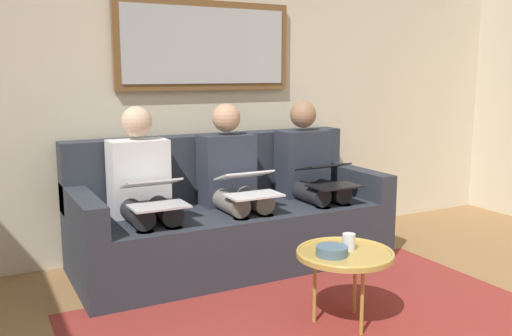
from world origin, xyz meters
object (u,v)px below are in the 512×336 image
object	(u,v)px
couch	(229,219)
person_right	(143,189)
cup	(349,242)
laptop_white	(248,184)
person_middle	(233,180)
person_left	(310,173)
laptop_silver	(155,193)
laptop_black	(328,175)
bowl	(332,251)
coffee_table	(345,255)
framed_mirror	(205,46)

from	to	relation	value
couch	person_right	distance (m)	0.71
cup	laptop_white	distance (m)	0.92
couch	person_middle	size ratio (longest dim) A/B	1.93
person_left	person_middle	size ratio (longest dim) A/B	1.00
person_right	laptop_silver	bearing A→B (deg)	90.00
laptop_silver	laptop_black	bearing A→B (deg)	179.90
cup	person_left	world-z (taller)	person_left
cup	bowl	bearing A→B (deg)	14.87
bowl	person_right	distance (m)	1.35
coffee_table	person_middle	bearing A→B (deg)	-84.22
person_middle	laptop_white	bearing A→B (deg)	90.00
laptop_white	person_right	xyz separation A→B (m)	(0.64, -0.24, -0.02)
bowl	laptop_black	distance (m)	1.13
person_left	laptop_white	size ratio (longest dim) A/B	3.20
cup	couch	bearing A→B (deg)	-82.49
bowl	person_right	xyz separation A→B (m)	(0.66, -1.16, 0.18)
couch	laptop_black	world-z (taller)	couch
laptop_black	couch	bearing A→B (deg)	-25.81
framed_mirror	person_left	world-z (taller)	framed_mirror
laptop_black	person_right	size ratio (longest dim) A/B	0.32
cup	person_right	bearing A→B (deg)	-54.70
cup	person_right	world-z (taller)	person_right
couch	cup	size ratio (longest dim) A/B	24.44
laptop_white	person_right	distance (m)	0.68
cup	framed_mirror	bearing A→B (deg)	-84.32
person_left	laptop_white	world-z (taller)	person_left
cup	bowl	distance (m)	0.14
laptop_white	laptop_silver	bearing A→B (deg)	-0.15
bowl	cup	bearing A→B (deg)	-165.13
coffee_table	person_left	size ratio (longest dim) A/B	0.46
laptop_black	framed_mirror	bearing A→B (deg)	-47.47
bowl	laptop_silver	size ratio (longest dim) A/B	0.46
couch	cup	xyz separation A→B (m)	(-0.16, 1.20, 0.14)
bowl	person_left	distance (m)	1.33
person_right	person_left	bearing A→B (deg)	180.00
framed_mirror	person_middle	xyz separation A→B (m)	(0.00, 0.46, -0.94)
person_middle	person_right	distance (m)	0.64
couch	bowl	size ratio (longest dim) A/B	13.13
person_middle	laptop_silver	world-z (taller)	person_middle
cup	laptop_silver	size ratio (longest dim) A/B	0.25
bowl	laptop_white	world-z (taller)	laptop_white
couch	coffee_table	world-z (taller)	couch
laptop_black	laptop_white	xyz separation A→B (m)	(0.64, -0.00, -0.00)
framed_mirror	coffee_table	bearing A→B (deg)	94.14
bowl	person_middle	distance (m)	1.18
person_middle	laptop_silver	bearing A→B (deg)	20.45
couch	bowl	distance (m)	1.24
person_middle	person_right	world-z (taller)	same
person_right	bowl	bearing A→B (deg)	119.60
laptop_black	person_right	world-z (taller)	person_right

